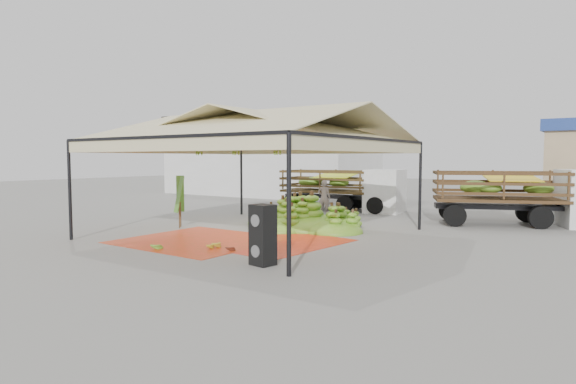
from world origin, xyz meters
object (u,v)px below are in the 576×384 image
Objects in this scene: vendor at (324,198)px; banana_heap at (303,213)px; truck_left at (347,185)px; speaker_stack at (263,235)px; truck_right at (527,191)px.

banana_heap is at bearing 94.11° from vendor.
truck_left is (-1.47, 6.09, 0.66)m from banana_heap.
vendor is (-3.76, 9.27, 0.06)m from speaker_stack.
truck_right reaches higher than banana_heap.
truck_right reaches higher than truck_left.
truck_left reaches higher than banana_heap.
speaker_stack reaches higher than banana_heap.
speaker_stack is (2.40, -5.49, 0.16)m from banana_heap.
truck_left is at bearing 118.88° from speaker_stack.
vendor is at bearing 109.77° from banana_heap.
speaker_stack is 12.23m from truck_left.
truck_left reaches higher than speaker_stack.
vendor reaches higher than banana_heap.
truck_left reaches higher than vendor.
truck_right is (6.37, 5.28, 0.72)m from banana_heap.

